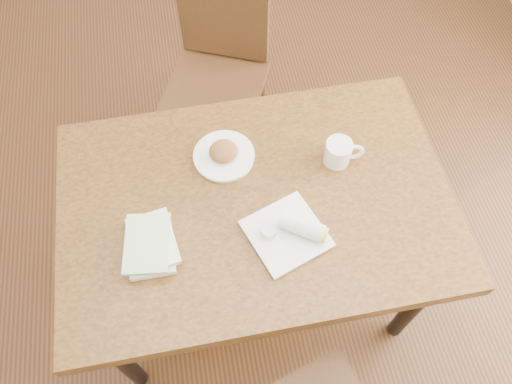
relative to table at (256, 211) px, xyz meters
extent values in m
cube|color=#472814|center=(0.00, 0.00, -0.68)|extent=(4.00, 5.00, 0.01)
cube|color=brown|center=(0.00, 0.00, 0.05)|extent=(1.30, 0.87, 0.06)
cylinder|color=black|center=(-0.55, -0.34, -0.33)|extent=(0.06, 0.06, 0.69)
cylinder|color=black|center=(0.55, -0.34, -0.33)|extent=(0.06, 0.06, 0.69)
cylinder|color=black|center=(-0.55, 0.34, -0.33)|extent=(0.06, 0.06, 0.69)
cylinder|color=black|center=(0.55, 0.34, -0.33)|extent=(0.06, 0.06, 0.69)
cylinder|color=#3E2711|center=(0.18, -0.50, -0.45)|extent=(0.04, 0.04, 0.45)
cylinder|color=#412912|center=(0.19, 0.86, -0.45)|extent=(0.04, 0.04, 0.45)
cylinder|color=#412912|center=(-0.13, 1.00, -0.45)|extent=(0.04, 0.04, 0.45)
cylinder|color=#412912|center=(0.05, 0.53, -0.45)|extent=(0.04, 0.04, 0.45)
cylinder|color=#412912|center=(-0.28, 0.68, -0.45)|extent=(0.04, 0.04, 0.45)
cube|color=#412912|center=(-0.04, 0.77, -0.20)|extent=(0.55, 0.55, 0.04)
cube|color=#412912|center=(0.03, 0.94, 0.06)|extent=(0.38, 0.20, 0.45)
cylinder|color=white|center=(-0.08, 0.19, 0.08)|extent=(0.21, 0.21, 0.01)
cylinder|color=white|center=(-0.08, 0.19, 0.09)|extent=(0.21, 0.21, 0.01)
ellipsoid|color=#B27538|center=(-0.08, 0.19, 0.12)|extent=(0.11, 0.11, 0.05)
cylinder|color=white|center=(0.30, 0.10, 0.12)|extent=(0.09, 0.09, 0.09)
torus|color=white|center=(0.36, 0.10, 0.12)|extent=(0.08, 0.03, 0.07)
cylinder|color=tan|center=(0.30, 0.10, 0.17)|extent=(0.08, 0.08, 0.01)
cylinder|color=#F2E5CC|center=(0.30, 0.10, 0.17)|extent=(0.06, 0.06, 0.00)
cube|color=white|center=(0.07, -0.15, 0.08)|extent=(0.28, 0.28, 0.01)
cube|color=white|center=(0.07, -0.15, 0.09)|extent=(0.29, 0.29, 0.01)
cylinder|color=white|center=(0.12, -0.15, 0.12)|extent=(0.15, 0.12, 0.06)
cylinder|color=yellow|center=(0.18, -0.19, 0.12)|extent=(0.04, 0.05, 0.05)
cylinder|color=silver|center=(0.01, -0.14, 0.11)|extent=(0.05, 0.05, 0.03)
cylinder|color=red|center=(0.01, -0.14, 0.12)|extent=(0.04, 0.04, 0.01)
cube|color=white|center=(-0.36, -0.11, 0.09)|extent=(0.14, 0.20, 0.02)
cube|color=silver|center=(-0.34, -0.10, 0.11)|extent=(0.16, 0.21, 0.02)
cube|color=#88B97B|center=(-0.36, -0.11, 0.12)|extent=(0.16, 0.22, 0.01)
camera|label=1|loc=(-0.15, -0.80, 1.52)|focal=35.00mm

